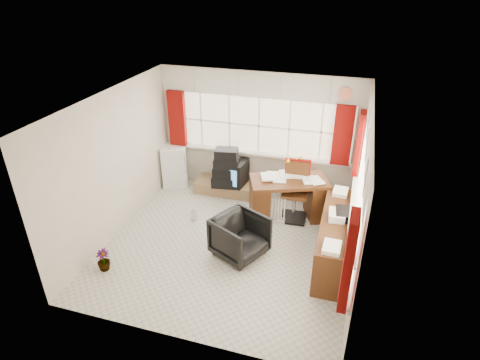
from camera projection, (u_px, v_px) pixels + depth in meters
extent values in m
plane|color=beige|center=(228.00, 246.00, 6.80)|extent=(4.00, 4.00, 0.00)
plane|color=beige|center=(259.00, 135.00, 7.90)|extent=(4.00, 0.00, 4.00)
plane|color=beige|center=(172.00, 261.00, 4.52)|extent=(4.00, 0.00, 4.00)
plane|color=beige|center=(114.00, 165.00, 6.72)|extent=(0.00, 4.00, 4.00)
plane|color=beige|center=(361.00, 200.00, 5.71)|extent=(0.00, 4.00, 4.00)
plane|color=white|center=(226.00, 103.00, 5.62)|extent=(4.00, 4.00, 0.00)
plane|color=#FEEEC9|center=(259.00, 126.00, 7.79)|extent=(3.60, 0.00, 3.60)
cube|color=white|center=(258.00, 154.00, 8.03)|extent=(3.70, 0.12, 0.05)
cube|color=white|center=(201.00, 120.00, 8.09)|extent=(0.03, 0.02, 1.10)
cube|color=white|center=(230.00, 123.00, 7.93)|extent=(0.03, 0.02, 1.10)
cube|color=white|center=(259.00, 126.00, 7.78)|extent=(0.03, 0.02, 1.10)
cube|color=white|center=(289.00, 129.00, 7.63)|extent=(0.03, 0.02, 1.10)
cube|color=white|center=(321.00, 132.00, 7.48)|extent=(0.03, 0.02, 1.10)
plane|color=#FEEEC9|center=(361.00, 187.00, 5.62)|extent=(0.00, 3.60, 3.60)
cube|color=white|center=(353.00, 221.00, 5.90)|extent=(0.12, 3.70, 0.05)
cube|color=white|center=(357.00, 236.00, 4.61)|extent=(0.02, 0.03, 1.10)
cube|color=white|center=(359.00, 209.00, 5.11)|extent=(0.02, 0.03, 1.10)
cube|color=white|center=(360.00, 187.00, 5.62)|extent=(0.02, 0.03, 1.10)
cube|color=white|center=(362.00, 169.00, 6.13)|extent=(0.02, 0.03, 1.10)
cube|color=white|center=(363.00, 154.00, 6.64)|extent=(0.02, 0.03, 1.10)
cube|color=maroon|center=(177.00, 118.00, 8.15)|extent=(0.35, 0.10, 1.15)
cube|color=maroon|center=(343.00, 136.00, 7.32)|extent=(0.35, 0.10, 1.15)
cube|color=maroon|center=(359.00, 144.00, 6.99)|extent=(0.10, 0.35, 1.15)
cube|color=maroon|center=(348.00, 262.00, 4.20)|extent=(0.10, 0.35, 1.15)
cube|color=silver|center=(260.00, 85.00, 7.40)|extent=(3.95, 0.08, 0.48)
cube|color=silver|center=(368.00, 134.00, 5.25)|extent=(0.08, 3.95, 0.48)
cube|color=#542F13|center=(289.00, 181.00, 7.22)|extent=(1.54, 1.14, 0.06)
cube|color=#542F13|center=(260.00, 201.00, 7.37)|extent=(0.52, 0.69, 0.73)
cube|color=#542F13|center=(316.00, 199.00, 7.45)|extent=(0.52, 0.69, 0.73)
cube|color=white|center=(290.00, 179.00, 7.20)|extent=(0.33, 0.38, 0.02)
cube|color=white|center=(290.00, 179.00, 7.20)|extent=(0.33, 0.38, 0.02)
cube|color=white|center=(290.00, 179.00, 7.20)|extent=(0.33, 0.38, 0.02)
cube|color=white|center=(290.00, 179.00, 7.20)|extent=(0.33, 0.38, 0.02)
cube|color=white|center=(290.00, 178.00, 7.20)|extent=(0.33, 0.38, 0.02)
cube|color=white|center=(290.00, 178.00, 7.20)|extent=(0.33, 0.38, 0.02)
cube|color=white|center=(290.00, 178.00, 7.19)|extent=(0.33, 0.38, 0.02)
cylinder|color=yellow|center=(301.00, 175.00, 7.37)|extent=(0.09, 0.09, 0.02)
cylinder|color=yellow|center=(301.00, 166.00, 7.28)|extent=(0.02, 0.02, 0.35)
cone|color=yellow|center=(302.00, 159.00, 7.22)|extent=(0.15, 0.13, 0.14)
cube|color=black|center=(293.00, 217.00, 7.53)|extent=(0.49, 0.49, 0.04)
cylinder|color=silver|center=(294.00, 206.00, 7.41)|extent=(0.06, 0.06, 0.54)
cube|color=#542F13|center=(295.00, 193.00, 7.28)|extent=(0.48, 0.46, 0.06)
cube|color=#542F13|center=(297.00, 174.00, 7.34)|extent=(0.42, 0.07, 0.52)
cube|color=maroon|center=(297.00, 173.00, 7.33)|extent=(0.46, 0.08, 0.54)
imported|color=black|center=(240.00, 237.00, 6.44)|extent=(1.02, 1.01, 0.70)
cube|color=white|center=(275.00, 220.00, 7.42)|extent=(0.37, 0.18, 0.07)
cube|color=white|center=(267.00, 207.00, 7.32)|extent=(0.03, 0.11, 0.46)
cube|color=white|center=(270.00, 208.00, 7.31)|extent=(0.03, 0.11, 0.46)
cube|color=white|center=(273.00, 208.00, 7.30)|extent=(0.03, 0.11, 0.46)
cube|color=white|center=(276.00, 208.00, 7.29)|extent=(0.03, 0.11, 0.46)
cube|color=white|center=(279.00, 208.00, 7.29)|extent=(0.03, 0.11, 0.46)
cube|color=white|center=(282.00, 209.00, 7.28)|extent=(0.03, 0.11, 0.46)
cube|color=white|center=(284.00, 209.00, 7.27)|extent=(0.03, 0.11, 0.46)
cube|color=#542F13|center=(336.00, 238.00, 6.36)|extent=(0.50, 2.00, 0.75)
cube|color=white|center=(332.00, 246.00, 5.49)|extent=(0.24, 0.32, 0.10)
cube|color=white|center=(337.00, 216.00, 6.16)|extent=(0.24, 0.32, 0.10)
cube|color=white|center=(341.00, 191.00, 6.84)|extent=(0.24, 0.32, 0.10)
cube|color=black|center=(345.00, 214.00, 6.19)|extent=(0.32, 0.39, 0.12)
cube|color=#A47C52|center=(229.00, 187.00, 8.34)|extent=(1.40, 0.50, 0.25)
cube|color=black|center=(232.00, 172.00, 8.14)|extent=(0.61, 0.57, 0.51)
cube|color=#4587C4|center=(227.00, 177.00, 7.92)|extent=(0.43, 0.07, 0.35)
cube|color=black|center=(227.00, 180.00, 8.12)|extent=(0.64, 0.46, 0.22)
cube|color=black|center=(227.00, 171.00, 8.02)|extent=(0.59, 0.43, 0.21)
cube|color=black|center=(227.00, 162.00, 7.92)|extent=(0.54, 0.41, 0.20)
cube|color=black|center=(226.00, 153.00, 7.83)|extent=(0.48, 0.38, 0.19)
cube|color=white|center=(174.00, 165.00, 8.57)|extent=(0.68, 0.68, 0.88)
cube|color=silver|center=(185.00, 164.00, 8.31)|extent=(0.03, 0.03, 0.47)
imported|color=silver|center=(194.00, 212.00, 7.43)|extent=(0.15, 0.15, 0.32)
imported|color=#86C8C3|center=(232.00, 218.00, 7.40)|extent=(0.09, 0.09, 0.17)
imported|color=black|center=(103.00, 260.00, 6.19)|extent=(0.26, 0.26, 0.36)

